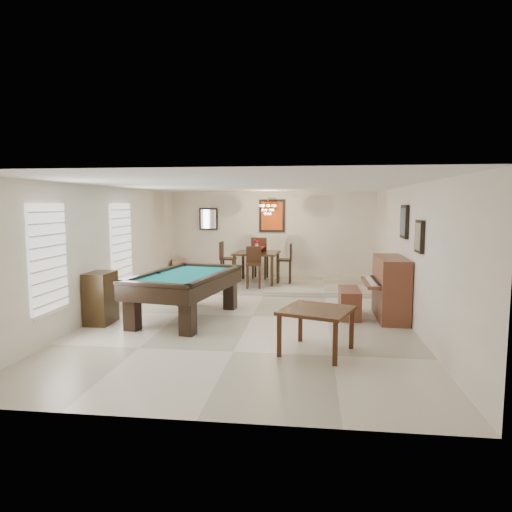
% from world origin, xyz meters
% --- Properties ---
extents(ground_plane, '(6.00, 9.00, 0.02)m').
position_xyz_m(ground_plane, '(0.00, 0.00, -0.01)').
color(ground_plane, beige).
extents(wall_back, '(6.00, 0.04, 2.60)m').
position_xyz_m(wall_back, '(0.00, 4.50, 1.30)').
color(wall_back, silver).
rests_on(wall_back, ground_plane).
extents(wall_front, '(6.00, 0.04, 2.60)m').
position_xyz_m(wall_front, '(0.00, -4.50, 1.30)').
color(wall_front, silver).
rests_on(wall_front, ground_plane).
extents(wall_left, '(0.04, 9.00, 2.60)m').
position_xyz_m(wall_left, '(-3.00, 0.00, 1.30)').
color(wall_left, silver).
rests_on(wall_left, ground_plane).
extents(wall_right, '(0.04, 9.00, 2.60)m').
position_xyz_m(wall_right, '(3.00, 0.00, 1.30)').
color(wall_right, silver).
rests_on(wall_right, ground_plane).
extents(ceiling, '(6.00, 9.00, 0.04)m').
position_xyz_m(ceiling, '(0.00, 0.00, 2.60)').
color(ceiling, white).
rests_on(ceiling, wall_back).
extents(dining_step, '(6.00, 2.50, 0.12)m').
position_xyz_m(dining_step, '(0.00, 3.25, 0.06)').
color(dining_step, beige).
rests_on(dining_step, ground_plane).
extents(window_left_front, '(0.06, 1.00, 1.70)m').
position_xyz_m(window_left_front, '(-2.97, -2.20, 1.40)').
color(window_left_front, white).
rests_on(window_left_front, wall_left).
extents(window_left_rear, '(0.06, 1.00, 1.70)m').
position_xyz_m(window_left_rear, '(-2.97, 0.60, 1.40)').
color(window_left_rear, white).
rests_on(window_left_rear, wall_left).
extents(pool_table, '(1.86, 2.82, 0.87)m').
position_xyz_m(pool_table, '(-1.28, -0.35, 0.44)').
color(pool_table, black).
rests_on(pool_table, ground_plane).
extents(square_table, '(1.25, 1.25, 0.67)m').
position_xyz_m(square_table, '(1.25, -2.12, 0.34)').
color(square_table, black).
rests_on(square_table, ground_plane).
extents(upright_piano, '(0.81, 1.45, 1.21)m').
position_xyz_m(upright_piano, '(2.57, 0.15, 0.61)').
color(upright_piano, brown).
rests_on(upright_piano, ground_plane).
extents(piano_bench, '(0.39, 1.01, 0.56)m').
position_xyz_m(piano_bench, '(1.93, 0.20, 0.28)').
color(piano_bench, brown).
rests_on(piano_bench, ground_plane).
extents(apothecary_chest, '(0.43, 0.65, 0.97)m').
position_xyz_m(apothecary_chest, '(-2.76, -0.90, 0.49)').
color(apothecary_chest, black).
rests_on(apothecary_chest, ground_plane).
extents(dining_table, '(1.23, 1.23, 0.95)m').
position_xyz_m(dining_table, '(-0.30, 3.26, 0.59)').
color(dining_table, black).
rests_on(dining_table, dining_step).
extents(flower_vase, '(0.18, 0.18, 0.24)m').
position_xyz_m(flower_vase, '(-0.30, 3.26, 1.19)').
color(flower_vase, '#9F0D11').
rests_on(flower_vase, dining_table).
extents(dining_chair_south, '(0.42, 0.42, 1.04)m').
position_xyz_m(dining_chair_south, '(-0.29, 2.46, 0.64)').
color(dining_chair_south, black).
rests_on(dining_chair_south, dining_step).
extents(dining_chair_north, '(0.47, 0.47, 1.19)m').
position_xyz_m(dining_chair_north, '(-0.29, 3.96, 0.72)').
color(dining_chair_north, black).
rests_on(dining_chair_north, dining_step).
extents(dining_chair_west, '(0.41, 0.41, 1.10)m').
position_xyz_m(dining_chair_west, '(-1.10, 3.30, 0.67)').
color(dining_chair_west, black).
rests_on(dining_chair_west, dining_step).
extents(dining_chair_east, '(0.40, 0.40, 1.08)m').
position_xyz_m(dining_chair_east, '(0.44, 3.30, 0.66)').
color(dining_chair_east, black).
rests_on(dining_chair_east, dining_step).
extents(corner_bench, '(0.57, 0.64, 0.48)m').
position_xyz_m(corner_bench, '(-2.75, 4.18, 0.36)').
color(corner_bench, tan).
rests_on(corner_bench, dining_step).
extents(chandelier, '(0.44, 0.44, 0.60)m').
position_xyz_m(chandelier, '(0.00, 3.20, 2.20)').
color(chandelier, '#FFE5B2').
rests_on(chandelier, ceiling).
extents(back_painting, '(0.75, 0.06, 0.95)m').
position_xyz_m(back_painting, '(0.00, 4.46, 1.90)').
color(back_painting, '#D84C14').
rests_on(back_painting, wall_back).
extents(back_mirror, '(0.55, 0.06, 0.65)m').
position_xyz_m(back_mirror, '(-1.90, 4.46, 1.80)').
color(back_mirror, white).
rests_on(back_mirror, wall_back).
extents(right_picture_upper, '(0.06, 0.55, 0.65)m').
position_xyz_m(right_picture_upper, '(2.96, 0.30, 1.90)').
color(right_picture_upper, slate).
rests_on(right_picture_upper, wall_right).
extents(right_picture_lower, '(0.06, 0.45, 0.55)m').
position_xyz_m(right_picture_lower, '(2.96, -1.00, 1.70)').
color(right_picture_lower, gray).
rests_on(right_picture_lower, wall_right).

